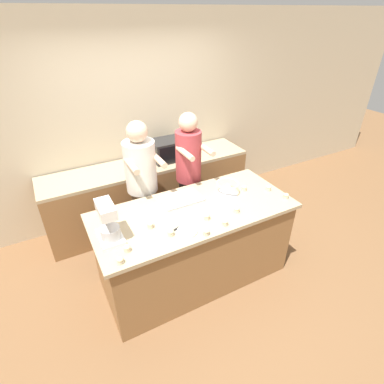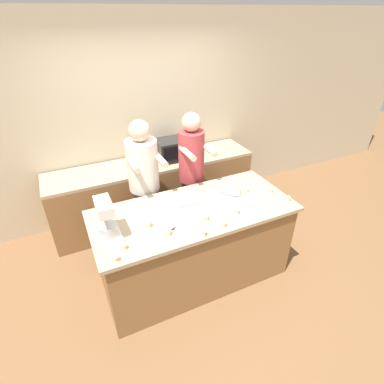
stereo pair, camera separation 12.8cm
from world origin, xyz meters
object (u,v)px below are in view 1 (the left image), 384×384
knife (181,226)px  cupcake_9 (237,210)px  small_plate (187,231)px  cupcake_5 (171,233)px  person_left (143,190)px  cupcake_4 (150,225)px  cupcake_10 (120,260)px  cupcake_7 (207,217)px  mixing_bowl (227,188)px  cupcake_8 (225,223)px  person_right (189,177)px  cupcake_3 (127,248)px  cupcake_6 (244,188)px  baking_tray (181,198)px  cupcake_1 (268,188)px  cupcake_0 (286,196)px  stand_mixer (108,223)px  cupcake_2 (206,232)px  microwave_oven (168,150)px

knife → cupcake_9: bearing=-5.4°
small_plate → cupcake_5: bearing=168.3°
person_left → small_plate: person_left is taller
knife → cupcake_4: (-0.26, 0.12, 0.03)m
cupcake_10 → cupcake_7: bearing=11.0°
mixing_bowl → cupcake_8: 0.56m
cupcake_4 → person_right: bearing=42.9°
person_left → cupcake_3: (-0.48, -0.93, 0.06)m
small_plate → cupcake_5: (-0.15, 0.03, 0.02)m
person_left → small_plate: 0.95m
cupcake_7 → cupcake_6: bearing=22.6°
cupcake_5 → person_left: bearing=85.6°
cupcake_5 → baking_tray: bearing=54.4°
person_left → cupcake_1: 1.42m
cupcake_6 → cupcake_9: 0.44m
cupcake_7 → cupcake_10: bearing=-169.0°
cupcake_0 → cupcake_6: (-0.29, 0.34, 0.00)m
cupcake_0 → cupcake_1: size_ratio=1.00×
knife → cupcake_10: cupcake_10 is taller
cupcake_5 → cupcake_9: size_ratio=1.00×
knife → cupcake_5: (-0.14, -0.07, 0.03)m
cupcake_8 → stand_mixer: bearing=161.9°
person_right → cupcake_3: person_right is taller
person_right → cupcake_6: person_right is taller
small_plate → cupcake_0: size_ratio=3.10×
cupcake_1 → cupcake_6: (-0.24, 0.13, 0.00)m
person_left → cupcake_2: 1.08m
cupcake_7 → knife: bearing=176.4°
cupcake_2 → cupcake_6: same height
cupcake_5 → cupcake_8: 0.52m
baking_tray → cupcake_0: cupcake_0 is taller
small_plate → cupcake_4: (-0.26, 0.22, 0.02)m
cupcake_8 → cupcake_10: (-1.01, -0.02, 0.00)m
cupcake_3 → cupcake_6: (1.45, 0.33, 0.00)m
cupcake_2 → stand_mixer: bearing=154.8°
cupcake_6 → cupcake_2: bearing=-148.8°
baking_tray → small_plate: (-0.20, -0.51, -0.01)m
microwave_oven → cupcake_4: size_ratio=7.67×
person_left → cupcake_1: size_ratio=28.78×
mixing_bowl → cupcake_3: 1.30m
cupcake_8 → cupcake_0: bearing=5.6°
person_right → cupcake_2: bearing=-109.8°
knife → cupcake_7: bearing=-3.6°
cupcake_1 → mixing_bowl: bearing=160.3°
stand_mixer → cupcake_2: bearing=-25.2°
stand_mixer → small_plate: bearing=-21.5°
cupcake_7 → cupcake_9: (0.32, -0.04, 0.00)m
stand_mixer → person_left: bearing=51.6°
cupcake_8 → person_right: bearing=81.3°
microwave_oven → person_right: bearing=-91.3°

